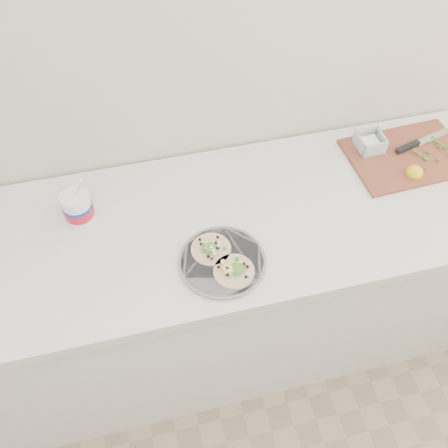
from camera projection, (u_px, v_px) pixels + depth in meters
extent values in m
cube|color=beige|center=(134.00, 67.00, 1.46)|extent=(3.50, 0.05, 2.60)
cube|color=silver|center=(175.00, 300.00, 1.97)|extent=(2.40, 0.62, 0.86)
cube|color=silver|center=(165.00, 236.00, 1.60)|extent=(2.44, 0.66, 0.04)
cylinder|color=slate|center=(222.00, 262.00, 1.51)|extent=(0.25, 0.25, 0.01)
cylinder|color=slate|center=(222.00, 261.00, 1.50)|extent=(0.27, 0.27, 0.00)
cylinder|color=white|center=(78.00, 208.00, 1.58)|extent=(0.09, 0.09, 0.11)
cylinder|color=red|center=(78.00, 209.00, 1.59)|extent=(0.09, 0.09, 0.04)
cylinder|color=#192D99|center=(77.00, 206.00, 1.57)|extent=(0.10, 0.10, 0.01)
cube|color=brown|center=(407.00, 156.00, 1.80)|extent=(0.43, 0.31, 0.01)
cube|color=white|center=(370.00, 144.00, 1.80)|extent=(0.06, 0.06, 0.03)
ellipsoid|color=yellow|center=(415.00, 171.00, 1.72)|extent=(0.06, 0.06, 0.05)
cube|color=silver|center=(431.00, 138.00, 1.84)|extent=(0.16, 0.07, 0.00)
cube|color=black|center=(407.00, 147.00, 1.80)|extent=(0.10, 0.05, 0.02)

